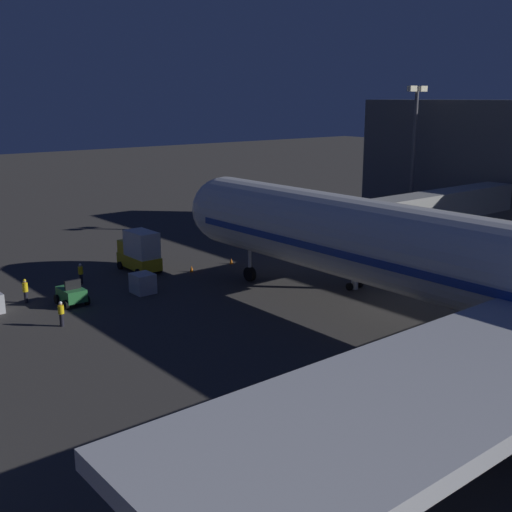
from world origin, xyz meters
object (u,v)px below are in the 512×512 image
Objects in this scene: ground_crew_near_nose_gear at (81,273)px; ground_crew_by_belt_loader at (25,290)px; traffic_cone_nose_port at (231,261)px; jet_bridge at (415,210)px; traffic_cone_nose_starboard at (192,269)px; ops_van at (139,251)px; baggage_tug_spare at (72,294)px; apron_floodlight_mast at (414,149)px; baggage_container_near_belt at (143,283)px; ground_crew_marshaller_fwd at (61,313)px.

ground_crew_by_belt_loader reaches higher than ground_crew_near_nose_gear.
ground_crew_near_nose_gear is 13.84m from traffic_cone_nose_port.
ground_crew_near_nose_gear is at bearing -10.85° from traffic_cone_nose_port.
jet_bridge is at bearing 129.08° from traffic_cone_nose_port.
ground_crew_by_belt_loader is 14.52m from traffic_cone_nose_starboard.
ground_crew_by_belt_loader is at bearing 12.71° from ops_van.
jet_bridge reaches higher than traffic_cone_nose_port.
baggage_tug_spare reaches higher than traffic_cone_nose_starboard.
apron_floodlight_mast reaches higher than ground_crew_by_belt_loader.
baggage_container_near_belt is 3.17× the size of traffic_cone_nose_port.
ops_van is at bearing -167.29° from ground_crew_by_belt_loader.
ground_crew_near_nose_gear is at bearing -63.05° from baggage_container_near_belt.
jet_bridge is 42.49× the size of traffic_cone_nose_port.
ops_van is at bearing -41.76° from traffic_cone_nose_starboard.
apron_floodlight_mast is 9.23× the size of ground_crew_marshaller_fwd.
apron_floodlight_mast is 29.47× the size of traffic_cone_nose_port.
traffic_cone_nose_starboard is at bearing 138.24° from ops_van.
jet_bridge is 32.33m from ground_crew_by_belt_loader.
ground_crew_by_belt_loader is at bearing -22.63° from baggage_container_near_belt.
traffic_cone_nose_port is at bearing 169.15° from ground_crew_near_nose_gear.
baggage_container_near_belt is at bearing 171.58° from baggage_tug_spare.
ground_crew_by_belt_loader reaches higher than traffic_cone_nose_starboard.
apron_floodlight_mast is 9.29× the size of baggage_container_near_belt.
ground_crew_by_belt_loader is at bearing -1.70° from traffic_cone_nose_port.
baggage_tug_spare is 4.34× the size of traffic_cone_nose_starboard.
traffic_cone_nose_port is (23.30, -2.29, -9.24)m from apron_floodlight_mast.
jet_bridge is 9.80× the size of baggage_tug_spare.
ground_crew_near_nose_gear is at bearing -158.97° from ground_crew_by_belt_loader.
ops_van is (18.09, -15.70, -3.75)m from jet_bridge.
traffic_cone_nose_port is at bearing -173.12° from baggage_tug_spare.
traffic_cone_nose_starboard is (14.67, -12.64, -5.33)m from jet_bridge.
ops_van is at bearing -9.75° from apron_floodlight_mast.
baggage_tug_spare is 1.37× the size of baggage_container_near_belt.
traffic_cone_nose_port is (10.27, -12.64, -5.33)m from jet_bridge.
baggage_tug_spare is 1.36× the size of ground_crew_near_nose_gear.
apron_floodlight_mast reaches higher than jet_bridge.
baggage_tug_spare is 5.60m from baggage_container_near_belt.
traffic_cone_nose_starboard is at bearing 0.00° from traffic_cone_nose_port.
ops_van is (-8.55, -5.03, 1.07)m from baggage_tug_spare.
apron_floodlight_mast is 25.17m from traffic_cone_nose_port.
baggage_tug_spare is (26.64, -10.66, -4.82)m from jet_bridge.
traffic_cone_nose_starboard is (-14.45, -6.02, -0.69)m from ground_crew_marshaller_fwd.
ground_crew_near_nose_gear is 3.20× the size of traffic_cone_nose_starboard.
baggage_container_near_belt is at bearing 14.47° from traffic_cone_nose_port.
traffic_cone_nose_port is at bearing 180.00° from traffic_cone_nose_starboard.
ground_crew_near_nose_gear is (-2.79, -4.58, 0.19)m from baggage_tug_spare.
ground_crew_marshaller_fwd is (8.02, 3.22, 0.19)m from baggage_container_near_belt.
jet_bridge is 12.65× the size of ground_crew_by_belt_loader.
baggage_container_near_belt is 8.73m from ground_crew_by_belt_loader.
ground_crew_near_nose_gear reaches higher than ground_crew_marshaller_fwd.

